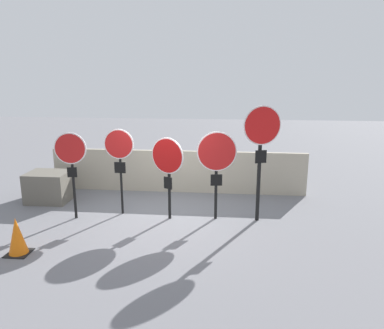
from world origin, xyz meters
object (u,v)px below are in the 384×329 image
Objects in this scene: stop_sign_1 at (119,152)px; traffic_cone_0 at (17,236)px; stop_sign_3 at (217,158)px; stop_sign_2 at (168,162)px; stop_sign_4 at (261,142)px; stop_sign_0 at (71,157)px; storage_crate at (49,187)px.

traffic_cone_0 is at bearing -121.64° from stop_sign_1.
stop_sign_3 is (2.36, -0.11, -0.06)m from stop_sign_1.
traffic_cone_0 is (-2.66, -2.06, -1.05)m from stop_sign_2.
stop_sign_1 is 3.39m from stop_sign_4.
stop_sign_4 is 5.49m from traffic_cone_0.
stop_sign_0 reaches higher than traffic_cone_0.
stop_sign_0 is at bearing -157.69° from stop_sign_1.
stop_sign_4 reaches higher than stop_sign_0.
stop_sign_3 reaches higher than stop_sign_2.
stop_sign_0 is 2.23m from traffic_cone_0.
storage_crate is (-5.64, 0.89, -1.52)m from stop_sign_4.
stop_sign_0 is 4.44m from stop_sign_4.
stop_sign_4 reaches higher than traffic_cone_0.
stop_sign_2 is 3.76m from storage_crate.
storage_crate is at bearing 105.29° from traffic_cone_0.
stop_sign_1 is 1.25m from stop_sign_2.
stop_sign_1 is 2.67m from storage_crate.
stop_sign_3 is 1.95× the size of storage_crate.
stop_sign_4 is at bearing 26.39° from stop_sign_2.
storage_crate is (-0.83, 3.04, 0.04)m from traffic_cone_0.
stop_sign_3 is 0.78× the size of stop_sign_4.
stop_sign_2 is 1.82× the size of storage_crate.
stop_sign_0 is 3.42m from stop_sign_3.
stop_sign_1 is 2.95m from traffic_cone_0.
stop_sign_1 is 2.37m from stop_sign_3.
stop_sign_0 reaches higher than storage_crate.
stop_sign_3 is at bearing 161.14° from stop_sign_4.
stop_sign_3 is at bearing -10.77° from storage_crate.
stop_sign_0 is 0.99× the size of stop_sign_3.
storage_crate is (-2.27, 0.77, -1.18)m from stop_sign_1.
stop_sign_4 is at bearing -3.17° from stop_sign_0.
stop_sign_1 reaches higher than stop_sign_3.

